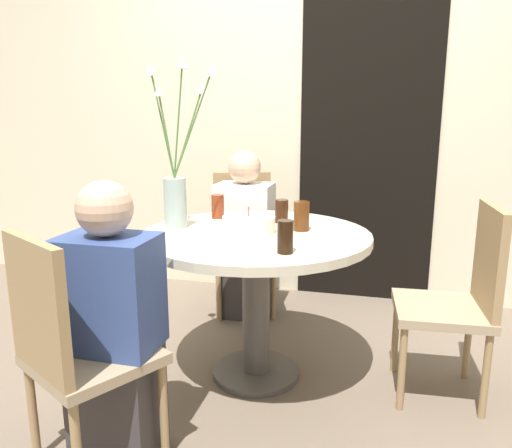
# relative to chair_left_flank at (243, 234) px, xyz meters

# --- Properties ---
(ground_plane) EXTENTS (16.00, 16.00, 0.00)m
(ground_plane) POSITION_rel_chair_left_flank_xyz_m (0.31, -0.87, -0.50)
(ground_plane) COLOR #6B5B4C
(wall_back) EXTENTS (8.00, 0.05, 2.60)m
(wall_back) POSITION_rel_chair_left_flank_xyz_m (0.31, 0.40, 0.80)
(wall_back) COLOR beige
(wall_back) RESTS_ON ground_plane
(doorway_panel) EXTENTS (0.90, 0.01, 2.05)m
(doorway_panel) POSITION_rel_chair_left_flank_xyz_m (0.76, 0.37, 0.53)
(doorway_panel) COLOR black
(doorway_panel) RESTS_ON ground_plane
(dining_table) EXTENTS (1.07, 1.07, 0.73)m
(dining_table) POSITION_rel_chair_left_flank_xyz_m (0.31, -0.87, 0.09)
(dining_table) COLOR beige
(dining_table) RESTS_ON ground_plane
(chair_left_flank) EXTENTS (0.51, 0.51, 0.89)m
(chair_left_flank) POSITION_rel_chair_left_flank_xyz_m (0.00, 0.00, 0.00)
(chair_left_flank) COLOR #9E896B
(chair_left_flank) RESTS_ON ground_plane
(chair_far_back) EXTENTS (0.54, 0.54, 0.89)m
(chair_far_back) POSITION_rel_chair_left_flank_xyz_m (-0.14, -1.68, 0.00)
(chair_far_back) COLOR #9E896B
(chair_far_back) RESTS_ON ground_plane
(chair_right_flank) EXTENTS (0.42, 0.42, 0.89)m
(chair_right_flank) POSITION_rel_chair_left_flank_xyz_m (1.23, -0.81, 0.00)
(chair_right_flank) COLOR #9E896B
(chair_right_flank) RESTS_ON ground_plane
(birthday_cake) EXTENTS (0.25, 0.25, 0.12)m
(birthday_cake) POSITION_rel_chair_left_flank_xyz_m (0.28, -0.88, 0.27)
(birthday_cake) COLOR white
(birthday_cake) RESTS_ON dining_table
(flower_vase) EXTENTS (0.35, 0.15, 0.80)m
(flower_vase) POSITION_rel_chair_left_flank_xyz_m (-0.09, -0.85, 0.48)
(flower_vase) COLOR #9EB2AD
(flower_vase) RESTS_ON dining_table
(side_plate) EXTENTS (0.19, 0.19, 0.01)m
(side_plate) POSITION_rel_chair_left_flank_xyz_m (0.24, -0.63, 0.24)
(side_plate) COLOR silver
(side_plate) RESTS_ON dining_table
(drink_glass_0) EXTENTS (0.07, 0.07, 0.12)m
(drink_glass_0) POSITION_rel_chair_left_flank_xyz_m (0.03, -0.61, 0.30)
(drink_glass_0) COLOR maroon
(drink_glass_0) RESTS_ON dining_table
(drink_glass_1) EXTENTS (0.07, 0.07, 0.14)m
(drink_glass_1) POSITION_rel_chair_left_flank_xyz_m (0.51, -0.78, 0.30)
(drink_glass_1) COLOR #51280F
(drink_glass_1) RESTS_ON dining_table
(drink_glass_2) EXTENTS (0.07, 0.07, 0.12)m
(drink_glass_2) POSITION_rel_chair_left_flank_xyz_m (0.38, -0.63, 0.29)
(drink_glass_2) COLOR #33190C
(drink_glass_2) RESTS_ON dining_table
(drink_glass_3) EXTENTS (0.06, 0.06, 0.13)m
(drink_glass_3) POSITION_rel_chair_left_flank_xyz_m (0.51, -1.18, 0.30)
(drink_glass_3) COLOR black
(drink_glass_3) RESTS_ON dining_table
(person_boy) EXTENTS (0.34, 0.24, 1.05)m
(person_boy) POSITION_rel_chair_left_flank_xyz_m (0.05, -0.15, -0.00)
(person_boy) COLOR #383333
(person_boy) RESTS_ON ground_plane
(person_guest) EXTENTS (0.34, 0.24, 1.05)m
(person_guest) POSITION_rel_chair_left_flank_xyz_m (-0.07, -1.54, -0.00)
(person_guest) COLOR #383333
(person_guest) RESTS_ON ground_plane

